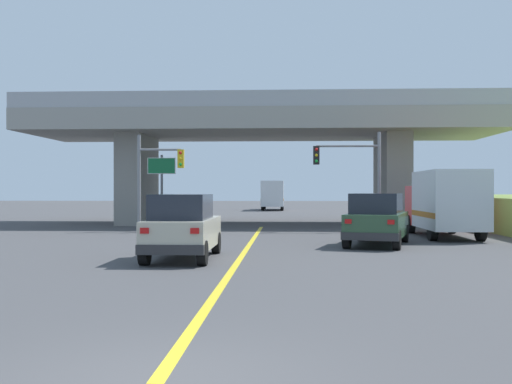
{
  "coord_description": "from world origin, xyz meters",
  "views": [
    {
      "loc": [
        1.46,
        -6.72,
        2.16
      ],
      "look_at": [
        0.07,
        20.95,
        2.06
      ],
      "focal_mm": 43.06,
      "sensor_mm": 36.0,
      "label": 1
    }
  ],
  "objects": [
    {
      "name": "traffic_signal_farside",
      "position": [
        -5.41,
        24.92,
        3.11
      ],
      "size": [
        2.45,
        0.36,
        5.03
      ],
      "color": "slate",
      "rests_on": "ground"
    },
    {
      "name": "suv_crossing",
      "position": [
        4.96,
        17.21,
        1.02
      ],
      "size": [
        3.18,
        5.06,
        2.02
      ],
      "rotation": [
        0.0,
        0.0,
        -0.27
      ],
      "color": "#2D4C33",
      "rests_on": "ground"
    },
    {
      "name": "suv_lead",
      "position": [
        -1.76,
        12.13,
        1.01
      ],
      "size": [
        1.91,
        4.54,
        2.02
      ],
      "color": "#B7B29E",
      "rests_on": "ground"
    },
    {
      "name": "lane_divider_stripe",
      "position": [
        0.0,
        14.38,
        0.0
      ],
      "size": [
        0.2,
        28.76,
        0.01
      ],
      "primitive_type": "cube",
      "color": "yellow",
      "rests_on": "ground"
    },
    {
      "name": "highway_sign",
      "position": [
        -5.82,
        28.64,
        3.08
      ],
      "size": [
        1.64,
        0.17,
        4.19
      ],
      "color": "#56595E",
      "rests_on": "ground"
    },
    {
      "name": "semi_truck_distant",
      "position": [
        -0.02,
        58.44,
        1.63
      ],
      "size": [
        2.33,
        7.3,
        3.08
      ],
      "color": "navy",
      "rests_on": "ground"
    },
    {
      "name": "box_truck",
      "position": [
        8.61,
        21.38,
        1.58
      ],
      "size": [
        2.33,
        6.71,
        3.0
      ],
      "color": "red",
      "rests_on": "ground"
    },
    {
      "name": "traffic_signal_nearside",
      "position": [
        5.02,
        25.23,
        3.27
      ],
      "size": [
        3.49,
        0.36,
        5.15
      ],
      "color": "slate",
      "rests_on": "ground"
    },
    {
      "name": "ground",
      "position": [
        0.0,
        31.96,
        0.0
      ],
      "size": [
        160.0,
        160.0,
        0.0
      ],
      "primitive_type": "plane",
      "color": "#424244"
    },
    {
      "name": "overpass_bridge",
      "position": [
        0.0,
        31.96,
        5.49
      ],
      "size": [
        28.9,
        9.25,
        7.73
      ],
      "color": "gray",
      "rests_on": "ground"
    }
  ]
}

